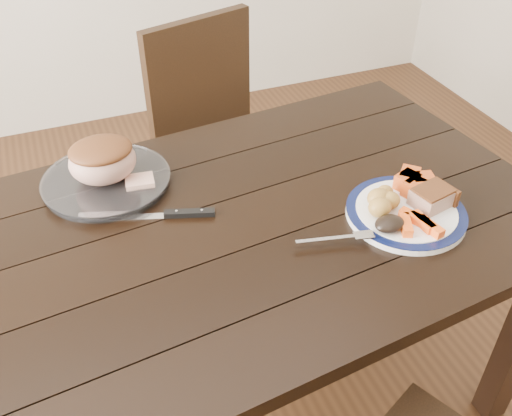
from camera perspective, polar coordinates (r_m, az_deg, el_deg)
name	(u,v)px	position (r m, az deg, el deg)	size (l,w,h in m)	color
ground	(230,410)	(1.90, -2.62, -19.54)	(4.00, 4.00, 0.00)	#472B16
dining_table	(222,257)	(1.38, -3.40, -4.93)	(1.68, 1.06, 0.75)	black
chair_far	(220,138)	(2.08, -3.63, 7.02)	(0.53, 0.53, 0.93)	black
dinner_plate	(406,213)	(1.40, 14.74, -0.52)	(0.28, 0.28, 0.02)	white
plate_rim	(406,211)	(1.39, 14.79, -0.25)	(0.28, 0.28, 0.02)	#0B1237
serving_platter	(107,182)	(1.50, -14.70, 2.55)	(0.31, 0.31, 0.02)	white
pork_slice	(432,198)	(1.41, 17.17, 0.98)	(0.09, 0.07, 0.04)	tan
roasted_potatoes	(382,201)	(1.36, 12.53, 0.72)	(0.09, 0.10, 0.05)	gold
carrot_batons	(418,223)	(1.34, 15.90, -1.42)	(0.09, 0.11, 0.02)	#FF5915
pumpkin_wedges	(413,182)	(1.45, 15.46, 2.49)	(0.10, 0.11, 0.04)	#EB501A
dark_mushroom	(390,224)	(1.31, 13.22, -1.55)	(0.07, 0.05, 0.03)	black
fork	(341,238)	(1.28, 8.49, -2.99)	(0.18, 0.06, 0.00)	silver
roast_joint	(103,161)	(1.46, -15.09, 4.52)	(0.17, 0.14, 0.11)	tan
cut_slice	(140,182)	(1.45, -11.55, 2.58)	(0.07, 0.06, 0.02)	tan
carving_knife	(173,214)	(1.36, -8.33, -0.62)	(0.31, 0.12, 0.01)	silver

